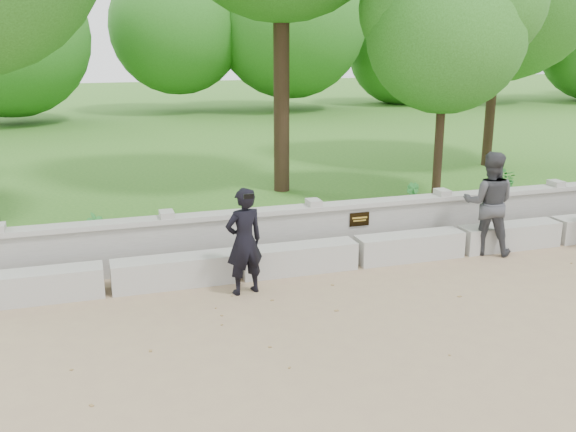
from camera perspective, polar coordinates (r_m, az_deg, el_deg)
ground at (r=9.24m, az=10.73°, el=-8.13°), size 80.00×80.00×0.00m
lawn at (r=22.09m, az=-6.60°, el=6.22°), size 40.00×22.00×0.25m
concrete_bench at (r=10.75m, az=6.04°, el=-3.23°), size 11.90×0.45×0.45m
parapet_wall at (r=11.29m, az=4.66°, el=-0.99°), size 12.50×0.35×0.90m
man_main at (r=9.38m, az=-3.92°, el=-2.26°), size 0.66×0.60×1.61m
visitor_left at (r=11.64m, az=17.42°, el=1.09°), size 1.11×1.04×1.81m
tree_near_right at (r=14.18m, az=13.92°, el=16.46°), size 3.32×3.32×5.42m
shrub_a at (r=11.15m, az=-16.64°, el=-1.29°), size 0.40×0.39×0.63m
shrub_b at (r=13.37m, az=11.08°, el=1.69°), size 0.37×0.39×0.56m
shrub_c at (r=15.40m, az=18.74°, el=3.17°), size 0.79×0.78×0.67m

